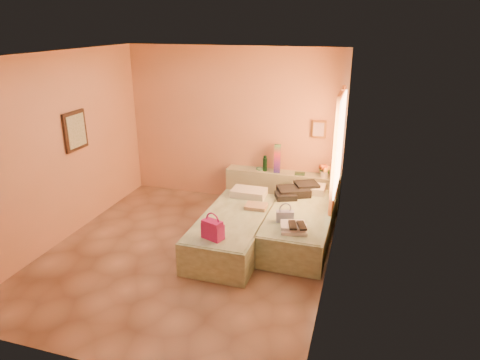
# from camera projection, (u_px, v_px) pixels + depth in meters

# --- Properties ---
(ground) EXTENTS (4.50, 4.50, 0.00)m
(ground) POSITION_uv_depth(u_px,v_px,m) (187.00, 253.00, 6.26)
(ground) COLOR tan
(ground) RESTS_ON ground
(room_walls) EXTENTS (4.02, 4.51, 2.81)m
(room_walls) POSITION_uv_depth(u_px,v_px,m) (211.00, 126.00, 6.08)
(room_walls) COLOR tan
(room_walls) RESTS_ON ground
(headboard_ledge) EXTENTS (2.05, 0.30, 0.65)m
(headboard_ledge) POSITION_uv_depth(u_px,v_px,m) (282.00, 189.00, 7.76)
(headboard_ledge) COLOR #9BA688
(headboard_ledge) RESTS_ON ground
(bed_left) EXTENTS (0.92, 2.01, 0.50)m
(bed_left) POSITION_uv_depth(u_px,v_px,m) (234.00, 231.00, 6.37)
(bed_left) COLOR #B7D4AB
(bed_left) RESTS_ON ground
(bed_right) EXTENTS (0.92, 2.01, 0.50)m
(bed_right) POSITION_uv_depth(u_px,v_px,m) (299.00, 226.00, 6.55)
(bed_right) COLOR #B7D4AB
(bed_right) RESTS_ON ground
(water_bottle) EXTENTS (0.08, 0.08, 0.27)m
(water_bottle) POSITION_uv_depth(u_px,v_px,m) (265.00, 164.00, 7.66)
(water_bottle) COLOR #12311B
(water_bottle) RESTS_ON headboard_ledge
(rainbow_box) EXTENTS (0.12, 0.12, 0.50)m
(rainbow_box) POSITION_uv_depth(u_px,v_px,m) (277.00, 159.00, 7.56)
(rainbow_box) COLOR #B9166C
(rainbow_box) RESTS_ON headboard_ledge
(small_dish) EXTENTS (0.14, 0.14, 0.03)m
(small_dish) POSITION_uv_depth(u_px,v_px,m) (260.00, 169.00, 7.77)
(small_dish) COLOR #4C8D6B
(small_dish) RESTS_ON headboard_ledge
(green_book) EXTENTS (0.19, 0.14, 0.03)m
(green_book) POSITION_uv_depth(u_px,v_px,m) (300.00, 174.00, 7.53)
(green_book) COLOR #224027
(green_book) RESTS_ON headboard_ledge
(flower_vase) EXTENTS (0.27, 0.27, 0.29)m
(flower_vase) POSITION_uv_depth(u_px,v_px,m) (324.00, 170.00, 7.33)
(flower_vase) COLOR silver
(flower_vase) RESTS_ON headboard_ledge
(magenta_handbag) EXTENTS (0.32, 0.25, 0.26)m
(magenta_handbag) POSITION_uv_depth(u_px,v_px,m) (213.00, 229.00, 5.60)
(magenta_handbag) COLOR #B9166C
(magenta_handbag) RESTS_ON bed_left
(khaki_garment) EXTENTS (0.33, 0.27, 0.06)m
(khaki_garment) POSITION_uv_depth(u_px,v_px,m) (256.00, 206.00, 6.54)
(khaki_garment) COLOR tan
(khaki_garment) RESTS_ON bed_left
(clothes_pile) EXTENTS (0.72, 0.72, 0.17)m
(clothes_pile) POSITION_uv_depth(u_px,v_px,m) (296.00, 191.00, 7.00)
(clothes_pile) COLOR black
(clothes_pile) RESTS_ON bed_right
(blue_handbag) EXTENTS (0.27, 0.17, 0.16)m
(blue_handbag) POSITION_uv_depth(u_px,v_px,m) (285.00, 216.00, 6.09)
(blue_handbag) COLOR #40529A
(blue_handbag) RESTS_ON bed_right
(towel_stack) EXTENTS (0.40, 0.36, 0.10)m
(towel_stack) POSITION_uv_depth(u_px,v_px,m) (294.00, 228.00, 5.82)
(towel_stack) COLOR white
(towel_stack) RESTS_ON bed_right
(sandal_pair) EXTENTS (0.26, 0.30, 0.03)m
(sandal_pair) POSITION_uv_depth(u_px,v_px,m) (297.00, 226.00, 5.74)
(sandal_pair) COLOR black
(sandal_pair) RESTS_ON towel_stack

